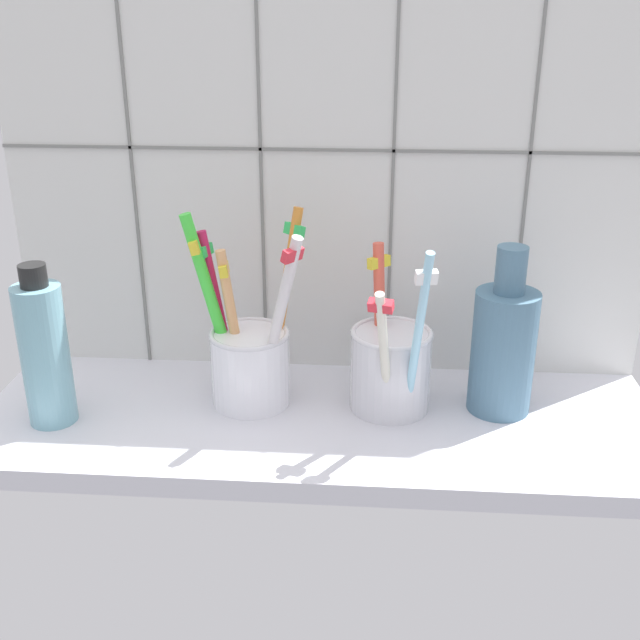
% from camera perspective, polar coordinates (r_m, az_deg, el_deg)
% --- Properties ---
extents(counter_slab, '(0.64, 0.22, 0.02)m').
position_cam_1_polar(counter_slab, '(0.74, -0.14, -7.79)').
color(counter_slab, silver).
rests_on(counter_slab, ground).
extents(tile_wall_back, '(0.64, 0.02, 0.45)m').
position_cam_1_polar(tile_wall_back, '(0.77, 0.54, 10.83)').
color(tile_wall_back, silver).
rests_on(tile_wall_back, ground).
extents(toothbrush_cup_left, '(0.12, 0.09, 0.19)m').
position_cam_1_polar(toothbrush_cup_left, '(0.74, -5.24, -2.68)').
color(toothbrush_cup_left, white).
rests_on(toothbrush_cup_left, counter_slab).
extents(toothbrush_cup_right, '(0.08, 0.12, 0.18)m').
position_cam_1_polar(toothbrush_cup_right, '(0.73, 5.24, -3.33)').
color(toothbrush_cup_right, silver).
rests_on(toothbrush_cup_right, counter_slab).
extents(ceramic_vase, '(0.06, 0.06, 0.16)m').
position_cam_1_polar(ceramic_vase, '(0.73, 13.39, -1.90)').
color(ceramic_vase, slate).
rests_on(ceramic_vase, counter_slab).
extents(soap_bottle, '(0.04, 0.04, 0.15)m').
position_cam_1_polar(soap_bottle, '(0.74, -19.68, -2.25)').
color(soap_bottle, '#77B0C0').
rests_on(soap_bottle, counter_slab).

